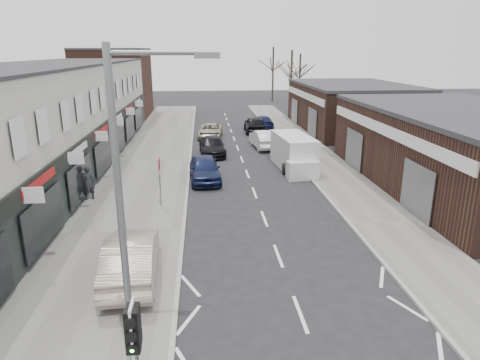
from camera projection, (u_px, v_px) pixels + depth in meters
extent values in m
plane|color=black|center=(317.00, 357.00, 11.57)|extent=(160.00, 160.00, 0.00)
cube|color=slate|center=(152.00, 161.00, 31.95)|extent=(5.50, 64.00, 0.12)
cube|color=slate|center=(316.00, 157.00, 33.00)|extent=(3.50, 64.00, 0.12)
cube|color=silver|center=(40.00, 121.00, 27.98)|extent=(8.00, 41.00, 7.10)
cube|color=#41241B|center=(115.00, 84.00, 52.15)|extent=(8.00, 10.00, 8.00)
cube|color=#352018|center=(464.00, 151.00, 25.31)|extent=(10.00, 18.00, 4.50)
cube|color=#352018|center=(351.00, 108.00, 44.36)|extent=(10.00, 16.00, 4.50)
cube|color=silver|center=(133.00, 328.00, 8.51)|extent=(0.05, 0.55, 1.10)
cube|color=black|center=(132.00, 331.00, 8.40)|extent=(0.28, 0.22, 0.95)
sphere|color=#0CE533|center=(133.00, 348.00, 8.37)|extent=(0.18, 0.18, 0.18)
cube|color=black|center=(134.00, 324.00, 8.63)|extent=(0.26, 0.20, 0.90)
cylinder|color=slate|center=(123.00, 236.00, 9.21)|extent=(0.16, 0.16, 8.00)
cylinder|color=slate|center=(155.00, 53.00, 8.18)|extent=(1.80, 0.10, 0.10)
cube|color=slate|center=(207.00, 55.00, 8.28)|extent=(0.50, 0.22, 0.12)
cylinder|color=slate|center=(160.00, 183.00, 22.17)|extent=(0.07, 0.07, 2.50)
cube|color=white|center=(160.00, 172.00, 21.99)|extent=(0.04, 0.45, 0.25)
cube|color=silver|center=(293.00, 152.00, 30.00)|extent=(2.51, 5.19, 2.29)
cube|color=silver|center=(303.00, 170.00, 27.35)|extent=(2.09, 1.05, 1.20)
cylinder|color=black|center=(285.00, 169.00, 28.46)|extent=(0.24, 0.76, 0.76)
cylinder|color=black|center=(312.00, 168.00, 28.62)|extent=(0.24, 0.76, 0.76)
cylinder|color=black|center=(276.00, 156.00, 31.82)|extent=(0.24, 0.76, 0.76)
cylinder|color=black|center=(300.00, 156.00, 31.97)|extent=(0.24, 0.76, 0.76)
imported|color=tan|center=(131.00, 257.00, 15.17)|extent=(1.98, 5.00, 1.62)
imported|color=black|center=(88.00, 183.00, 23.19)|extent=(0.81, 0.66, 1.90)
imported|color=#141C3F|center=(205.00, 169.00, 27.03)|extent=(2.14, 4.71, 1.57)
imported|color=black|center=(212.00, 146.00, 33.84)|extent=(2.15, 4.81, 1.37)
imported|color=#B2AB8F|center=(210.00, 131.00, 40.41)|extent=(2.60, 4.81, 1.28)
imported|color=silver|center=(263.00, 139.00, 36.21)|extent=(2.05, 4.76, 1.52)
imported|color=black|center=(255.00, 124.00, 43.02)|extent=(2.06, 4.85, 1.63)
imported|color=#13173C|center=(263.00, 122.00, 45.69)|extent=(2.07, 4.52, 1.28)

